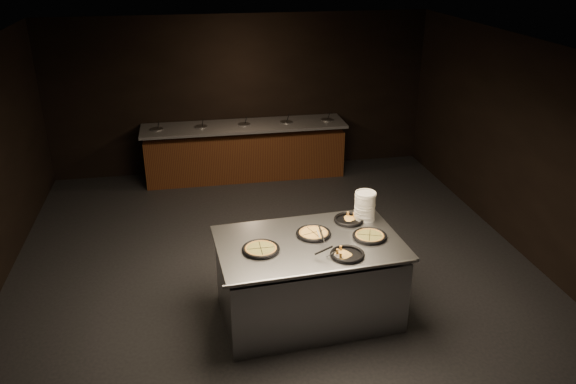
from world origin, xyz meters
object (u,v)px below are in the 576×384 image
Objects in this scene: plate_stack at (365,206)px; pan_cheese_whole at (314,233)px; pan_veggie_whole at (261,249)px; serving_counter at (308,281)px.

plate_stack reaches higher than pan_cheese_whole.
pan_veggie_whole is 1.03× the size of pan_cheese_whole.
plate_stack reaches higher than serving_counter.
serving_counter is at bearing -151.39° from plate_stack.
pan_veggie_whole is at bearing -158.66° from plate_stack.
pan_veggie_whole is 0.69m from pan_cheese_whole.
plate_stack is at bearing 25.13° from serving_counter.
plate_stack is 1.44m from pan_veggie_whole.
plate_stack is at bearing 21.34° from pan_veggie_whole.
plate_stack is (0.77, 0.42, 0.69)m from serving_counter.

